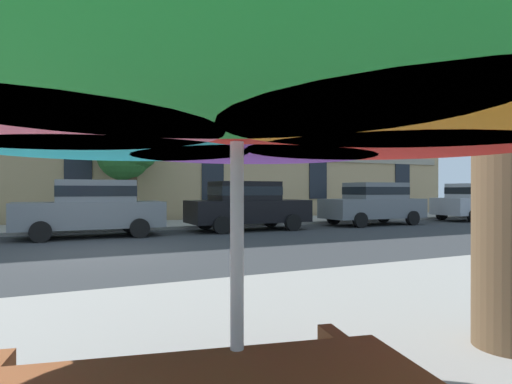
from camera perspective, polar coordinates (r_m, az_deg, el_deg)
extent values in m
plane|color=#2D3033|center=(10.90, -19.77, -7.50)|extent=(120.00, 120.00, 0.00)
cube|color=#9E998E|center=(17.64, -21.90, -4.34)|extent=(56.00, 3.60, 0.12)
cube|color=tan|center=(26.59, -23.01, 14.45)|extent=(41.93, 12.00, 16.00)
cube|color=#9E937F|center=(19.82, -22.29, 5.25)|extent=(41.09, 0.08, 0.36)
cube|color=#9E937F|center=(20.35, -22.30, 14.26)|extent=(41.09, 0.08, 0.36)
cube|color=black|center=(20.93, -22.32, 19.57)|extent=(1.10, 0.06, 14.80)
cube|color=black|center=(22.06, -5.69, 18.57)|extent=(1.10, 0.06, 14.80)
cube|color=black|center=(24.63, 8.14, 16.60)|extent=(1.10, 0.06, 14.80)
cube|color=black|center=(28.26, 18.67, 14.44)|extent=(1.10, 0.06, 14.80)
cube|color=slate|center=(14.51, -20.95, -2.80)|extent=(4.40, 1.76, 0.80)
cube|color=slate|center=(14.51, -20.37, 0.13)|extent=(2.30, 1.55, 0.68)
cube|color=black|center=(14.51, -20.37, 0.13)|extent=(2.32, 1.57, 0.32)
cylinder|color=black|center=(13.63, -26.42, -4.69)|extent=(0.60, 0.22, 0.60)
cylinder|color=black|center=(15.38, -26.29, -4.13)|extent=(0.60, 0.22, 0.60)
cylinder|color=black|center=(13.84, -15.02, -4.60)|extent=(0.60, 0.22, 0.60)
cylinder|color=black|center=(15.57, -16.17, -4.06)|extent=(0.60, 0.22, 0.60)
cube|color=black|center=(15.87, -1.01, -2.52)|extent=(4.40, 1.76, 0.80)
cube|color=black|center=(15.79, -1.51, 0.15)|extent=(2.30, 1.55, 0.68)
cube|color=black|center=(15.79, -1.51, 0.15)|extent=(2.32, 1.57, 0.32)
cylinder|color=black|center=(17.28, 1.92, -3.62)|extent=(0.60, 0.22, 0.60)
cylinder|color=black|center=(15.74, 4.85, -4.00)|extent=(0.60, 0.22, 0.60)
cylinder|color=black|center=(16.22, -6.71, -3.88)|extent=(0.60, 0.22, 0.60)
cylinder|color=black|center=(14.57, -4.49, -4.35)|extent=(0.60, 0.22, 0.60)
cube|color=slate|center=(18.98, 15.06, -2.08)|extent=(4.40, 1.76, 0.80)
cube|color=slate|center=(19.06, 15.40, 0.16)|extent=(2.30, 1.55, 0.68)
cube|color=black|center=(19.06, 15.40, 0.16)|extent=(2.32, 1.57, 0.32)
cylinder|color=black|center=(17.46, 13.51, -3.59)|extent=(0.60, 0.22, 0.60)
cylinder|color=black|center=(18.86, 10.15, -3.30)|extent=(0.60, 0.22, 0.60)
cylinder|color=black|center=(19.28, 19.85, -3.24)|extent=(0.60, 0.22, 0.60)
cylinder|color=black|center=(20.56, 16.37, -3.01)|extent=(0.60, 0.22, 0.60)
cube|color=#A8AAB2|center=(23.63, 26.97, -1.64)|extent=(4.40, 1.76, 0.80)
cube|color=#A8AAB2|center=(23.50, 26.75, 0.16)|extent=(2.30, 1.55, 0.68)
cube|color=black|center=(23.50, 26.75, 0.16)|extent=(2.32, 1.57, 0.32)
cylinder|color=black|center=(25.26, 27.28, -2.43)|extent=(0.60, 0.22, 0.60)
cylinder|color=black|center=(23.16, 23.17, -2.66)|extent=(0.60, 0.22, 0.60)
cylinder|color=black|center=(22.03, 26.61, -2.81)|extent=(0.60, 0.22, 0.60)
cylinder|color=#4C3823|center=(18.36, -15.93, -1.01)|extent=(0.41, 0.41, 2.13)
sphere|color=#2D702D|center=(18.60, -16.50, 6.58)|extent=(2.82, 2.82, 2.82)
sphere|color=#2D702D|center=(18.51, -16.96, 4.81)|extent=(2.17, 2.17, 2.17)
cylinder|color=silver|center=(1.94, -2.51, -10.88)|extent=(0.06, 0.06, 2.19)
cone|color=red|center=(2.43, 17.28, 11.31)|extent=(1.53, 1.53, 0.51)
cone|color=#662D9E|center=(2.81, -0.24, 9.79)|extent=(1.53, 1.53, 0.51)
cone|color=#199EB2|center=(2.57, -18.50, 10.68)|extent=(1.53, 1.53, 0.51)
cone|color=#E5668C|center=(1.82, -29.80, 15.05)|extent=(1.53, 1.53, 0.51)
cone|color=orange|center=(1.61, 24.38, 17.06)|extent=(1.53, 1.53, 0.51)
cone|color=red|center=(1.97, -2.51, 15.14)|extent=(1.47, 1.47, 0.59)
cylinder|color=brown|center=(4.34, 30.46, 6.53)|extent=(0.62, 0.62, 3.89)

